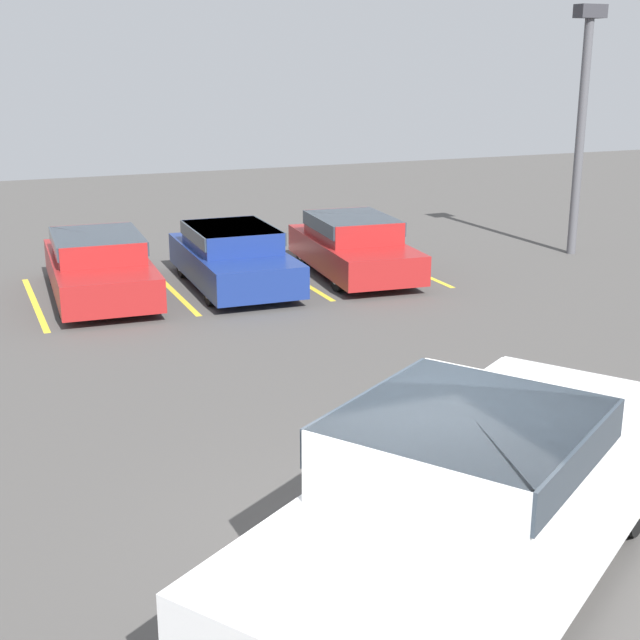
{
  "coord_description": "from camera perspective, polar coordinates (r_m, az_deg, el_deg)",
  "views": [
    {
      "loc": [
        -3.64,
        -6.55,
        4.61
      ],
      "look_at": [
        1.08,
        4.69,
        1.0
      ],
      "focal_mm": 50.0,
      "sensor_mm": 36.0,
      "label": 1
    }
  ],
  "objects": [
    {
      "name": "ground_plane",
      "position": [
        8.8,
        5.55,
        -15.2
      ],
      "size": [
        60.0,
        60.0,
        0.0
      ],
      "primitive_type": "plane",
      "color": "#4C4947"
    },
    {
      "name": "stall_stripe_a",
      "position": [
        18.2,
        -17.78,
        1.02
      ],
      "size": [
        0.12,
        4.2,
        0.01
      ],
      "primitive_type": "cube",
      "color": "yellow",
      "rests_on": "ground_plane"
    },
    {
      "name": "stall_stripe_b",
      "position": [
        18.59,
        -9.45,
        1.92
      ],
      "size": [
        0.12,
        4.2,
        0.01
      ],
      "primitive_type": "cube",
      "color": "yellow",
      "rests_on": "ground_plane"
    },
    {
      "name": "stall_stripe_c",
      "position": [
        19.37,
        -1.63,
        2.73
      ],
      "size": [
        0.12,
        4.2,
        0.01
      ],
      "primitive_type": "cube",
      "color": "yellow",
      "rests_on": "ground_plane"
    },
    {
      "name": "stall_stripe_d",
      "position": [
        20.48,
        5.48,
        3.42
      ],
      "size": [
        0.12,
        4.2,
        0.01
      ],
      "primitive_type": "cube",
      "color": "yellow",
      "rests_on": "ground_plane"
    },
    {
      "name": "pickup_truck",
      "position": [
        8.13,
        10.14,
        -11.05
      ],
      "size": [
        6.09,
        5.0,
        1.79
      ],
      "rotation": [
        0.0,
        0.0,
        0.58
      ],
      "color": "white",
      "rests_on": "ground_plane"
    },
    {
      "name": "parked_sedan_a",
      "position": [
        18.24,
        -13.97,
        3.51
      ],
      "size": [
        2.07,
        4.6,
        1.25
      ],
      "rotation": [
        0.0,
        0.0,
        -1.62
      ],
      "color": "maroon",
      "rests_on": "ground_plane"
    },
    {
      "name": "parked_sedan_b",
      "position": [
        18.57,
        -5.6,
        4.16
      ],
      "size": [
        1.95,
        4.31,
        1.26
      ],
      "rotation": [
        0.0,
        0.0,
        -1.6
      ],
      "color": "navy",
      "rests_on": "ground_plane"
    },
    {
      "name": "parked_sedan_c",
      "position": [
        19.52,
        2.14,
        4.89
      ],
      "size": [
        2.11,
        4.39,
        1.29
      ],
      "rotation": [
        0.0,
        0.0,
        -1.66
      ],
      "color": "maroon",
      "rests_on": "ground_plane"
    },
    {
      "name": "light_post",
      "position": [
        22.21,
        16.44,
        12.75
      ],
      "size": [
        0.7,
        0.36,
        5.75
      ],
      "color": "#515156",
      "rests_on": "ground_plane"
    },
    {
      "name": "wheel_stop_curb",
      "position": [
        21.84,
        -4.45,
        4.45
      ],
      "size": [
        1.66,
        0.2,
        0.14
      ],
      "primitive_type": "cube",
      "color": "#B7B2A8",
      "rests_on": "ground_plane"
    }
  ]
}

